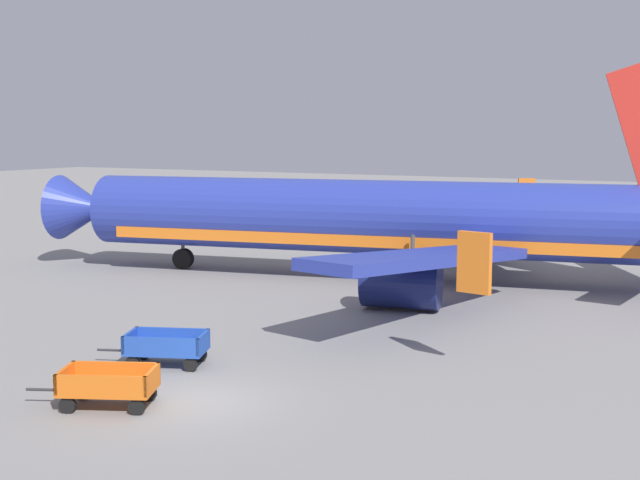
% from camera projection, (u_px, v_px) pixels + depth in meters
% --- Properties ---
extents(ground_plane, '(220.00, 220.00, 0.00)m').
position_uv_depth(ground_plane, '(199.00, 401.00, 22.79)').
color(ground_plane, gray).
extents(airplane, '(37.52, 30.30, 11.34)m').
position_uv_depth(airplane, '(392.00, 219.00, 40.93)').
color(airplane, '#28389E').
rests_on(airplane, ground).
extents(baggage_cart_nearest, '(3.55, 2.28, 1.07)m').
position_uv_depth(baggage_cart_nearest, '(108.00, 385.00, 22.23)').
color(baggage_cart_nearest, orange).
rests_on(baggage_cart_nearest, ground).
extents(baggage_cart_second_in_row, '(3.58, 2.20, 1.07)m').
position_uv_depth(baggage_cart_second_in_row, '(166.00, 347.00, 26.18)').
color(baggage_cart_second_in_row, '#234CB2').
rests_on(baggage_cart_second_in_row, ground).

